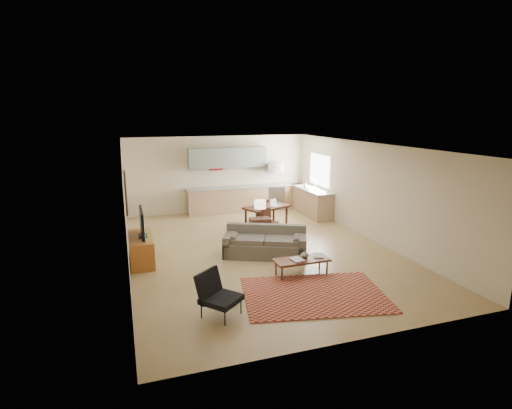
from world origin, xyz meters
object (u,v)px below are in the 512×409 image
object	(u,v)px
coffee_table	(302,267)
dining_table	(266,217)
console_table	(260,229)
armchair	(221,295)
sofa	(265,242)
tv_credenza	(141,249)

from	to	relation	value
coffee_table	dining_table	distance (m)	3.76
console_table	dining_table	world-z (taller)	dining_table
armchair	console_table	xyz separation A→B (m)	(2.03, 3.79, -0.07)
sofa	console_table	size ratio (longest dim) A/B	3.24
tv_credenza	coffee_table	bearing A→B (deg)	-30.28
sofa	tv_credenza	size ratio (longest dim) A/B	1.52
coffee_table	dining_table	xyz separation A→B (m)	(0.53, 3.72, 0.16)
coffee_table	tv_credenza	world-z (taller)	tv_credenza
coffee_table	dining_table	world-z (taller)	dining_table
coffee_table	console_table	xyz separation A→B (m)	(-0.08, 2.57, 0.14)
armchair	console_table	size ratio (longest dim) A/B	1.22
sofa	dining_table	world-z (taller)	sofa
console_table	dining_table	bearing A→B (deg)	66.35
coffee_table	armchair	distance (m)	2.45
sofa	dining_table	size ratio (longest dim) A/B	1.55
armchair	dining_table	bearing A→B (deg)	21.09
console_table	sofa	bearing A→B (deg)	-98.95
console_table	dining_table	size ratio (longest dim) A/B	0.48
sofa	dining_table	bearing A→B (deg)	93.92
sofa	armchair	size ratio (longest dim) A/B	2.66
armchair	dining_table	world-z (taller)	armchair
console_table	coffee_table	bearing A→B (deg)	-84.13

